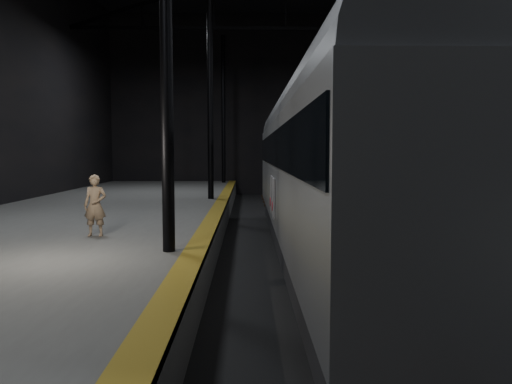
{
  "coord_description": "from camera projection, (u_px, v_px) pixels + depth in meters",
  "views": [
    {
      "loc": [
        -2.12,
        -14.48,
        3.1
      ],
      "look_at": [
        -1.9,
        -0.76,
        2.0
      ],
      "focal_mm": 35.0,
      "sensor_mm": 36.0,
      "label": 1
    }
  ],
  "objects": [
    {
      "name": "ground",
      "position": [
        320.0,
        257.0,
        14.71
      ],
      "size": [
        44.0,
        44.0,
        0.0
      ],
      "primitive_type": "plane",
      "color": "black",
      "rests_on": "ground"
    },
    {
      "name": "platform_left",
      "position": [
        64.0,
        241.0,
        14.55
      ],
      "size": [
        9.0,
        43.8,
        1.0
      ],
      "primitive_type": "cube",
      "color": "#51524F",
      "rests_on": "ground"
    },
    {
      "name": "tactile_strip",
      "position": [
        209.0,
        224.0,
        14.58
      ],
      "size": [
        0.5,
        43.8,
        0.01
      ],
      "primitive_type": "cube",
      "color": "olive",
      "rests_on": "platform_left"
    },
    {
      "name": "track",
      "position": [
        320.0,
        255.0,
        14.7
      ],
      "size": [
        2.4,
        43.0,
        0.24
      ],
      "color": "#3F3328",
      "rests_on": "ground"
    },
    {
      "name": "train",
      "position": [
        324.0,
        158.0,
        13.95
      ],
      "size": [
        2.94,
        19.6,
        5.24
      ],
      "color": "#A2A5AA",
      "rests_on": "ground"
    },
    {
      "name": "woman",
      "position": [
        95.0,
        205.0,
        12.44
      ],
      "size": [
        0.58,
        0.39,
        1.54
      ],
      "primitive_type": "imported",
      "rotation": [
        0.0,
        0.0,
        -0.04
      ],
      "color": "tan",
      "rests_on": "platform_left"
    }
  ]
}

